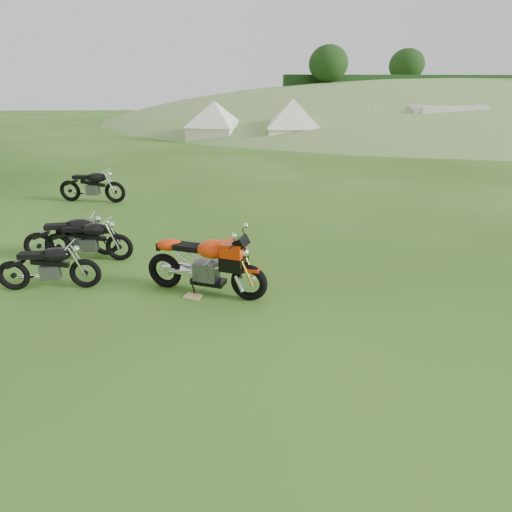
{
  "coord_description": "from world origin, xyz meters",
  "views": [
    {
      "loc": [
        -0.85,
        -6.1,
        3.26
      ],
      "look_at": [
        -0.28,
        0.4,
        0.65
      ],
      "focal_mm": 30.0,
      "sensor_mm": 36.0,
      "label": 1
    }
  ],
  "objects_px": {
    "vintage_moto_c": "(88,239)",
    "tent_right": "(374,123)",
    "caravan": "(445,124)",
    "vintage_moto_d": "(92,185)",
    "sport_motorcycle": "(205,259)",
    "plywood_board": "(193,296)",
    "vintage_moto_a": "(72,235)",
    "tent_left": "(215,120)",
    "vintage_moto_b": "(48,265)",
    "tent_mid": "(293,121)"
  },
  "relations": [
    {
      "from": "tent_mid",
      "to": "tent_right",
      "type": "bearing_deg",
      "value": 10.78
    },
    {
      "from": "sport_motorcycle",
      "to": "vintage_moto_c",
      "type": "relative_size",
      "value": 1.19
    },
    {
      "from": "vintage_moto_b",
      "to": "tent_right",
      "type": "height_order",
      "value": "tent_right"
    },
    {
      "from": "vintage_moto_d",
      "to": "tent_left",
      "type": "xyz_separation_m",
      "value": [
        3.64,
        15.21,
        0.72
      ]
    },
    {
      "from": "vintage_moto_a",
      "to": "tent_right",
      "type": "height_order",
      "value": "tent_right"
    },
    {
      "from": "sport_motorcycle",
      "to": "vintage_moto_b",
      "type": "relative_size",
      "value": 1.23
    },
    {
      "from": "tent_mid",
      "to": "tent_right",
      "type": "relative_size",
      "value": 1.16
    },
    {
      "from": "sport_motorcycle",
      "to": "vintage_moto_a",
      "type": "xyz_separation_m",
      "value": [
        -2.71,
        1.87,
        -0.14
      ]
    },
    {
      "from": "sport_motorcycle",
      "to": "caravan",
      "type": "distance_m",
      "value": 24.12
    },
    {
      "from": "vintage_moto_a",
      "to": "vintage_moto_b",
      "type": "relative_size",
      "value": 1.07
    },
    {
      "from": "vintage_moto_b",
      "to": "tent_left",
      "type": "height_order",
      "value": "tent_left"
    },
    {
      "from": "caravan",
      "to": "tent_mid",
      "type": "bearing_deg",
      "value": -179.48
    },
    {
      "from": "plywood_board",
      "to": "tent_left",
      "type": "xyz_separation_m",
      "value": [
        0.36,
        21.75,
        1.23
      ]
    },
    {
      "from": "tent_left",
      "to": "tent_right",
      "type": "bearing_deg",
      "value": 14.02
    },
    {
      "from": "tent_left",
      "to": "tent_mid",
      "type": "xyz_separation_m",
      "value": [
        4.69,
        -1.53,
        0.05
      ]
    },
    {
      "from": "tent_right",
      "to": "caravan",
      "type": "bearing_deg",
      "value": -14.89
    },
    {
      "from": "sport_motorcycle",
      "to": "caravan",
      "type": "bearing_deg",
      "value": 77.49
    },
    {
      "from": "plywood_board",
      "to": "vintage_moto_d",
      "type": "height_order",
      "value": "vintage_moto_d"
    },
    {
      "from": "plywood_board",
      "to": "tent_right",
      "type": "bearing_deg",
      "value": 63.6
    },
    {
      "from": "plywood_board",
      "to": "vintage_moto_a",
      "type": "bearing_deg",
      "value": 141.23
    },
    {
      "from": "sport_motorcycle",
      "to": "vintage_moto_c",
      "type": "distance_m",
      "value": 2.89
    },
    {
      "from": "vintage_moto_a",
      "to": "tent_left",
      "type": "distance_m",
      "value": 19.97
    },
    {
      "from": "vintage_moto_b",
      "to": "tent_right",
      "type": "relative_size",
      "value": 0.64
    },
    {
      "from": "plywood_board",
      "to": "tent_mid",
      "type": "relative_size",
      "value": 0.09
    },
    {
      "from": "tent_left",
      "to": "tent_mid",
      "type": "height_order",
      "value": "tent_mid"
    },
    {
      "from": "tent_left",
      "to": "tent_mid",
      "type": "relative_size",
      "value": 0.96
    },
    {
      "from": "vintage_moto_a",
      "to": "caravan",
      "type": "bearing_deg",
      "value": 39.35
    },
    {
      "from": "vintage_moto_b",
      "to": "vintage_moto_c",
      "type": "height_order",
      "value": "vintage_moto_c"
    },
    {
      "from": "sport_motorcycle",
      "to": "caravan",
      "type": "relative_size",
      "value": 0.44
    },
    {
      "from": "caravan",
      "to": "tent_right",
      "type": "bearing_deg",
      "value": 169.6
    },
    {
      "from": "vintage_moto_c",
      "to": "tent_right",
      "type": "distance_m",
      "value": 22.61
    },
    {
      "from": "sport_motorcycle",
      "to": "tent_mid",
      "type": "height_order",
      "value": "tent_mid"
    },
    {
      "from": "tent_left",
      "to": "vintage_moto_d",
      "type": "bearing_deg",
      "value": -83.43
    },
    {
      "from": "sport_motorcycle",
      "to": "tent_left",
      "type": "relative_size",
      "value": 0.71
    },
    {
      "from": "sport_motorcycle",
      "to": "plywood_board",
      "type": "distance_m",
      "value": 0.65
    },
    {
      "from": "vintage_moto_d",
      "to": "tent_left",
      "type": "bearing_deg",
      "value": 88.12
    },
    {
      "from": "vintage_moto_c",
      "to": "tent_left",
      "type": "distance_m",
      "value": 20.11
    },
    {
      "from": "plywood_board",
      "to": "vintage_moto_b",
      "type": "height_order",
      "value": "vintage_moto_b"
    },
    {
      "from": "plywood_board",
      "to": "tent_right",
      "type": "xyz_separation_m",
      "value": [
        10.28,
        20.71,
        1.11
      ]
    },
    {
      "from": "vintage_moto_d",
      "to": "sport_motorcycle",
      "type": "bearing_deg",
      "value": -49.79
    },
    {
      "from": "plywood_board",
      "to": "caravan",
      "type": "relative_size",
      "value": 0.06
    },
    {
      "from": "plywood_board",
      "to": "caravan",
      "type": "distance_m",
      "value": 24.37
    },
    {
      "from": "caravan",
      "to": "vintage_moto_c",
      "type": "bearing_deg",
      "value": -128.83
    },
    {
      "from": "vintage_moto_d",
      "to": "vintage_moto_c",
      "type": "bearing_deg",
      "value": -64.73
    },
    {
      "from": "tent_mid",
      "to": "vintage_moto_a",
      "type": "bearing_deg",
      "value": -107.06
    },
    {
      "from": "plywood_board",
      "to": "tent_right",
      "type": "distance_m",
      "value": 23.14
    },
    {
      "from": "vintage_moto_d",
      "to": "tent_right",
      "type": "bearing_deg",
      "value": 57.84
    },
    {
      "from": "vintage_moto_d",
      "to": "tent_mid",
      "type": "distance_m",
      "value": 16.04
    },
    {
      "from": "plywood_board",
      "to": "vintage_moto_c",
      "type": "xyz_separation_m",
      "value": [
        -2.13,
        1.81,
        0.44
      ]
    },
    {
      "from": "vintage_moto_a",
      "to": "vintage_moto_c",
      "type": "bearing_deg",
      "value": -34.1
    }
  ]
}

